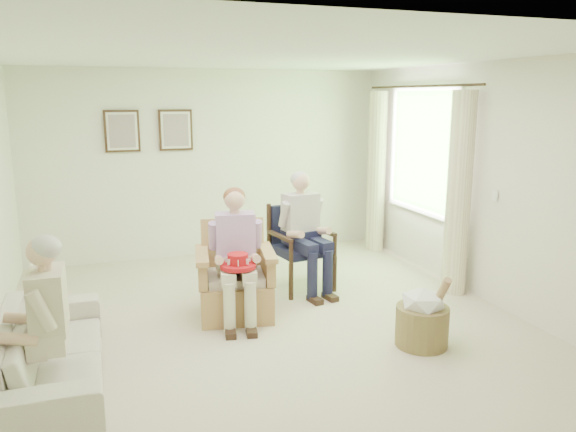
% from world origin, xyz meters
% --- Properties ---
extents(floor, '(5.50, 5.50, 0.00)m').
position_xyz_m(floor, '(0.00, 0.00, 0.00)').
color(floor, '#C3B09D').
rests_on(floor, ground).
extents(back_wall, '(5.00, 0.04, 2.60)m').
position_xyz_m(back_wall, '(0.00, 2.75, 1.30)').
color(back_wall, silver).
rests_on(back_wall, ground).
extents(front_wall, '(5.00, 0.04, 2.60)m').
position_xyz_m(front_wall, '(0.00, -2.75, 1.30)').
color(front_wall, silver).
rests_on(front_wall, ground).
extents(right_wall, '(0.04, 5.50, 2.60)m').
position_xyz_m(right_wall, '(2.50, 0.00, 1.30)').
color(right_wall, silver).
rests_on(right_wall, ground).
extents(ceiling, '(5.00, 5.50, 0.02)m').
position_xyz_m(ceiling, '(0.00, 0.00, 2.60)').
color(ceiling, white).
rests_on(ceiling, back_wall).
extents(window, '(0.13, 2.50, 1.63)m').
position_xyz_m(window, '(2.46, 1.20, 1.58)').
color(window, '#2D6B23').
rests_on(window, right_wall).
extents(curtain_left, '(0.34, 0.34, 2.30)m').
position_xyz_m(curtain_left, '(2.33, 0.22, 1.15)').
color(curtain_left, beige).
rests_on(curtain_left, ground).
extents(curtain_right, '(0.34, 0.34, 2.30)m').
position_xyz_m(curtain_right, '(2.33, 2.18, 1.15)').
color(curtain_right, beige).
rests_on(curtain_right, ground).
extents(framed_print_left, '(0.45, 0.05, 0.55)m').
position_xyz_m(framed_print_left, '(-1.15, 2.71, 1.78)').
color(framed_print_left, '#382114').
rests_on(framed_print_left, back_wall).
extents(framed_print_right, '(0.45, 0.05, 0.55)m').
position_xyz_m(framed_print_right, '(-0.45, 2.71, 1.78)').
color(framed_print_right, '#382114').
rests_on(framed_print_right, back_wall).
extents(wicker_armchair, '(0.75, 0.75, 0.96)m').
position_xyz_m(wicker_armchair, '(-0.24, 0.37, 0.31)').
color(wicker_armchair, tan).
rests_on(wicker_armchair, ground).
extents(wood_armchair, '(0.63, 0.59, 0.97)m').
position_xyz_m(wood_armchair, '(0.70, 0.98, 0.53)').
color(wood_armchair, black).
rests_on(wood_armchair, ground).
extents(sofa, '(1.96, 0.77, 0.57)m').
position_xyz_m(sofa, '(-1.95, -0.60, 0.29)').
color(sofa, beige).
rests_on(sofa, ground).
extents(person_wicker, '(0.40, 0.62, 1.31)m').
position_xyz_m(person_wicker, '(-0.24, 0.24, 0.76)').
color(person_wicker, beige).
rests_on(person_wicker, ground).
extents(person_dark, '(0.40, 0.62, 1.37)m').
position_xyz_m(person_dark, '(0.70, 0.82, 0.80)').
color(person_dark, '#171834').
rests_on(person_dark, ground).
extents(person_sofa, '(0.42, 0.62, 1.24)m').
position_xyz_m(person_sofa, '(-1.95, -0.88, 0.70)').
color(person_sofa, beige).
rests_on(person_sofa, ground).
extents(red_hat, '(0.35, 0.35, 0.14)m').
position_xyz_m(red_hat, '(-0.28, 0.04, 0.66)').
color(red_hat, red).
rests_on(red_hat, person_wicker).
extents(hatbox, '(0.61, 0.61, 0.70)m').
position_xyz_m(hatbox, '(1.19, -0.92, 0.27)').
color(hatbox, tan).
rests_on(hatbox, ground).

